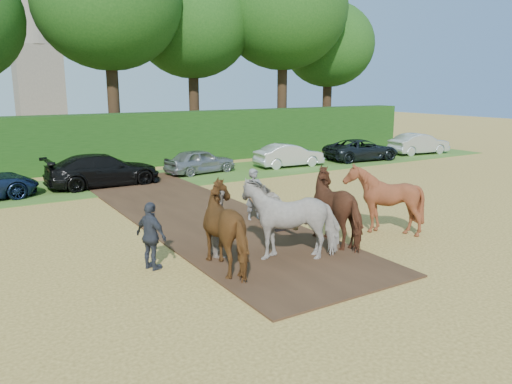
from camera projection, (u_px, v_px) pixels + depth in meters
name	position (u px, v px, depth m)	size (l,w,h in m)	color
ground	(264.00, 289.00, 11.39)	(120.00, 120.00, 0.00)	gold
earth_strip	(194.00, 213.00, 17.97)	(4.50, 17.00, 0.05)	#472D1C
grass_verge	(100.00, 185.00, 23.02)	(50.00, 5.00, 0.03)	#38601E
hedgerow	(76.00, 144.00, 26.44)	(46.00, 1.60, 3.00)	#14380F
spectator_near	(219.00, 222.00, 13.45)	(0.91, 0.71, 1.87)	#BFAF96
spectator_far	(151.00, 236.00, 12.42)	(1.02, 0.42, 1.74)	#282C36
plough_team	(315.00, 211.00, 14.03)	(7.07, 5.11, 2.16)	brown
parked_cars	(162.00, 166.00, 24.16)	(40.45, 3.40, 1.49)	#A4A5AA
treeline	(19.00, 0.00, 26.64)	(48.70, 10.60, 14.21)	#382616
church	(31.00, 1.00, 56.25)	(5.20, 5.20, 27.00)	slate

